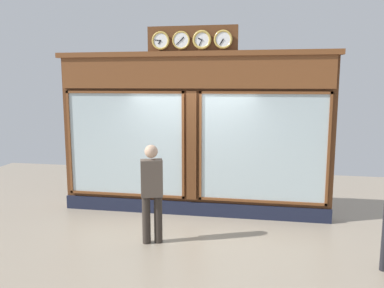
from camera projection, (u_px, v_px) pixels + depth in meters
The scene contains 3 objects.
ground_plane at pixel (156, 282), 5.33m from camera, with size 14.00×14.00×0.00m, color gray.
shop_facade at pixel (193, 134), 7.91m from camera, with size 5.62×0.42×3.79m.
pedestrian at pixel (152, 190), 6.50m from camera, with size 0.41×0.32×1.69m.
Camera 1 is at (-1.35, 7.61, 2.68)m, focal length 36.43 mm.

